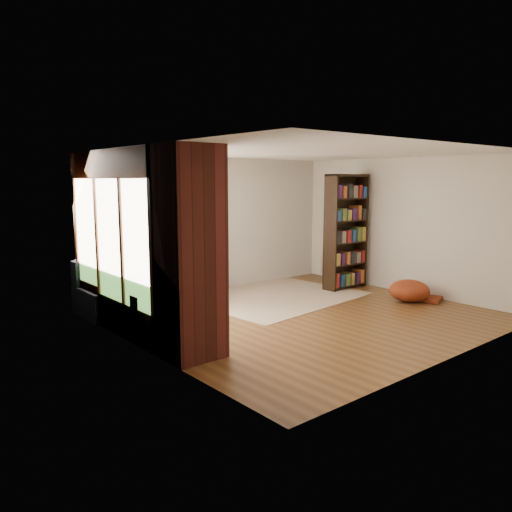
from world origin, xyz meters
TOP-DOWN VIEW (x-y plane):
  - floor at (0.00, 0.00)m, footprint 5.50×5.50m
  - ceiling at (0.00, 0.00)m, footprint 5.50×5.50m
  - wall_back at (0.00, 2.50)m, footprint 5.50×0.04m
  - wall_front at (0.00, -2.50)m, footprint 5.50×0.04m
  - wall_left at (-2.75, 0.00)m, footprint 0.04×5.00m
  - wall_right at (2.75, 0.00)m, footprint 0.04×5.00m
  - windows_back at (-1.20, 2.47)m, footprint 2.82×0.10m
  - windows_left at (-2.72, 1.20)m, footprint 0.10×2.62m
  - roller_blind at (-2.69, 2.03)m, footprint 0.03×0.72m
  - brick_chimney at (-2.40, -0.35)m, footprint 0.70×0.70m
  - sectional_sofa at (-1.95, 1.70)m, footprint 2.20×2.20m
  - area_rug at (0.54, 1.30)m, footprint 3.27×2.63m
  - bookshelf at (2.14, 0.98)m, footprint 0.98×0.33m
  - pouf at (2.18, -0.49)m, footprint 0.82×0.82m
  - dog_tan at (-1.61, 1.84)m, footprint 0.92×0.61m
  - dog_brindle at (-2.35, 0.98)m, footprint 0.52×0.81m
  - throw_pillows at (-1.86, 1.75)m, footprint 1.98×1.68m

SIDE VIEW (x-z plane):
  - floor at x=0.00m, z-range 0.00..0.00m
  - area_rug at x=0.54m, z-range 0.00..0.01m
  - pouf at x=2.18m, z-range 0.01..0.40m
  - sectional_sofa at x=-1.95m, z-range -0.10..0.70m
  - dog_brindle at x=-2.35m, z-range 0.54..0.97m
  - dog_tan at x=-1.61m, z-range 0.54..1.02m
  - throw_pillows at x=-1.86m, z-range 0.57..1.02m
  - bookshelf at x=2.14m, z-range 0.00..2.29m
  - wall_back at x=0.00m, z-range 0.00..2.60m
  - wall_front at x=0.00m, z-range 0.00..2.60m
  - wall_left at x=-2.75m, z-range 0.00..2.60m
  - wall_right at x=2.75m, z-range 0.00..2.60m
  - brick_chimney at x=-2.40m, z-range 0.00..2.60m
  - windows_back at x=-1.20m, z-range 0.40..2.30m
  - windows_left at x=-2.72m, z-range 0.40..2.30m
  - roller_blind at x=-2.69m, z-range 1.30..2.20m
  - ceiling at x=0.00m, z-range 2.60..2.60m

